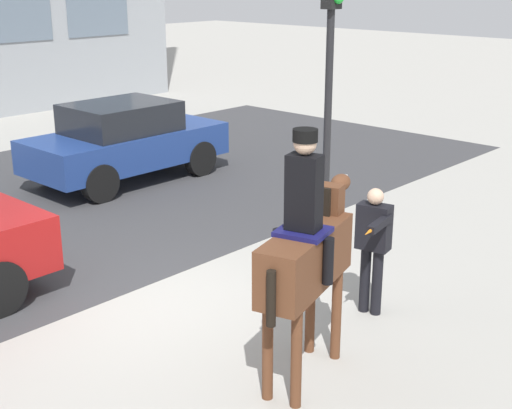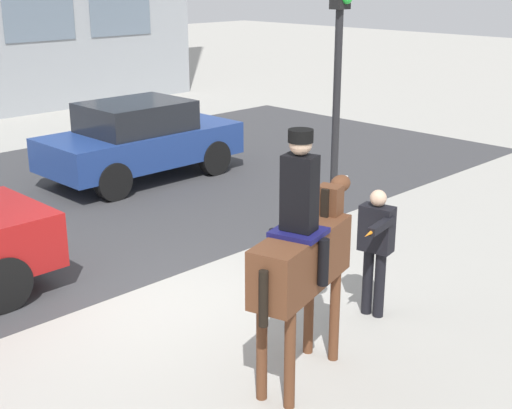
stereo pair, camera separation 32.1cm
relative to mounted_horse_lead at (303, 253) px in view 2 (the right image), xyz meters
The scene contains 5 objects.
ground_plane 2.86m from the mounted_horse_lead, 90.30° to the left, with size 80.00×80.00×0.00m, color #9E9B93.
mounted_horse_lead is the anchor object (origin of this frame).
pedestrian_bystander 1.77m from the mounted_horse_lead, 10.58° to the left, with size 0.81×0.55×1.62m.
street_car_far_lane 8.08m from the mounted_horse_lead, 65.75° to the left, with size 4.05×1.87×1.61m.
traffic_light 3.91m from the mounted_horse_lead, 34.18° to the left, with size 0.24×0.29×4.29m.
Camera 2 is at (-4.95, -6.83, 4.05)m, focal length 50.00 mm.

